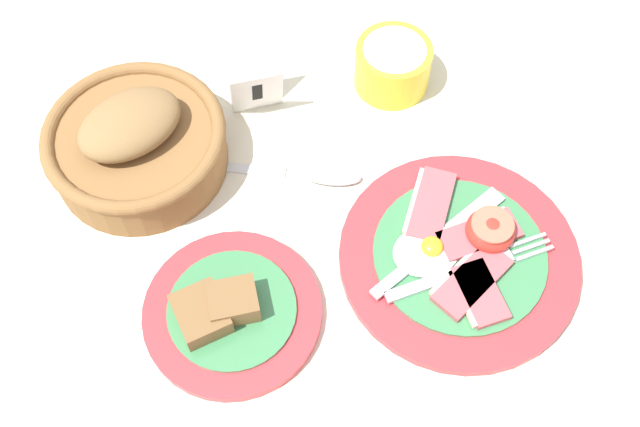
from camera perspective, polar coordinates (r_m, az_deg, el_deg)
The scene contains 7 objects.
ground_plane at distance 0.79m, azimuth 2.71°, elevation -4.53°, with size 3.00×3.00×0.00m, color beige.
breakfast_plate at distance 0.80m, azimuth 10.64°, elevation -3.07°, with size 0.25×0.25×0.04m.
bread_plate at distance 0.76m, azimuth -6.93°, elevation -7.40°, with size 0.18×0.18×0.04m.
sugar_cup at distance 0.91m, azimuth 5.57°, elevation 11.20°, with size 0.09×0.09×0.06m.
bread_basket at distance 0.85m, azimuth -13.82°, elevation 5.26°, with size 0.20×0.20×0.09m.
number_card at distance 0.88m, azimuth -4.97°, elevation 9.73°, with size 0.06×0.05×0.07m.
teaspoon_by_saucer at distance 0.84m, azimuth -1.08°, elevation 3.09°, with size 0.18×0.11×0.01m.
Camera 1 is at (-0.15, -0.30, 0.71)m, focal length 42.00 mm.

